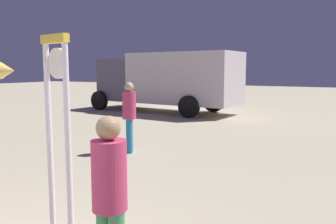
% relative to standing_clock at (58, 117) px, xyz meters
% --- Properties ---
extents(standing_clock, '(0.46, 0.16, 2.35)m').
position_rel_standing_clock_xyz_m(standing_clock, '(0.00, 0.00, 0.00)').
color(standing_clock, white).
rests_on(standing_clock, ground_plane).
extents(person_near_clock, '(0.30, 0.30, 1.58)m').
position_rel_standing_clock_xyz_m(person_near_clock, '(1.22, -0.63, -0.53)').
color(person_near_clock, '#439D5E').
rests_on(person_near_clock, ground_plane).
extents(person_distant, '(0.32, 0.32, 1.66)m').
position_rel_standing_clock_xyz_m(person_distant, '(-1.58, 3.74, -0.48)').
color(person_distant, teal).
rests_on(person_distant, ground_plane).
extents(box_truck_near, '(7.17, 3.05, 2.68)m').
position_rel_standing_clock_xyz_m(box_truck_near, '(-4.45, 11.04, 0.09)').
color(box_truck_near, silver).
rests_on(box_truck_near, ground_plane).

